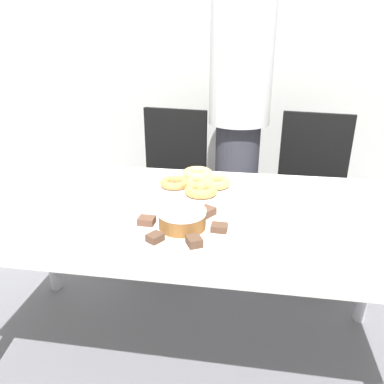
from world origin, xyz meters
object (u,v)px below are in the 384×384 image
(plate_cake, at_px, (182,228))
(napkin, at_px, (340,212))
(office_chair_left, at_px, (168,191))
(plate_donuts, at_px, (200,188))
(office_chair_right, at_px, (308,200))
(person_standing, at_px, (239,111))
(frosted_cake, at_px, (182,219))

(plate_cake, height_order, napkin, plate_cake)
(office_chair_left, relative_size, plate_donuts, 2.56)
(office_chair_right, bearing_deg, plate_cake, -109.84)
(office_chair_right, relative_size, plate_donuts, 2.56)
(person_standing, bearing_deg, plate_donuts, -100.31)
(office_chair_right, relative_size, frosted_cake, 5.86)
(office_chair_right, bearing_deg, frosted_cake, -109.84)
(office_chair_right, xyz_separation_m, napkin, (-0.02, -0.78, 0.28))
(office_chair_right, bearing_deg, plate_donuts, -121.90)
(office_chair_left, bearing_deg, plate_cake, -66.34)
(office_chair_right, height_order, plate_donuts, office_chair_right)
(plate_cake, relative_size, plate_donuts, 0.93)
(office_chair_left, bearing_deg, napkin, -35.64)
(office_chair_left, bearing_deg, office_chair_right, 8.28)
(person_standing, relative_size, office_chair_left, 1.91)
(person_standing, distance_m, plate_cake, 1.09)
(frosted_cake, distance_m, napkin, 0.58)
(plate_cake, distance_m, napkin, 0.58)
(plate_cake, xyz_separation_m, napkin, (0.54, 0.21, -0.00))
(person_standing, bearing_deg, frosted_cake, -97.12)
(office_chair_left, relative_size, office_chair_right, 1.00)
(office_chair_left, xyz_separation_m, plate_cake, (0.27, -0.99, 0.29))
(office_chair_right, bearing_deg, person_standing, -179.89)
(person_standing, relative_size, plate_donuts, 4.88)
(person_standing, xyz_separation_m, plate_donuts, (-0.13, -0.70, -0.20))
(office_chair_left, xyz_separation_m, office_chair_right, (0.83, -0.00, 0.00))
(frosted_cake, relative_size, napkin, 1.11)
(person_standing, distance_m, office_chair_left, 0.64)
(plate_donuts, distance_m, napkin, 0.55)
(person_standing, bearing_deg, office_chair_right, -9.33)
(person_standing, height_order, frosted_cake, person_standing)
(napkin, bearing_deg, frosted_cake, -158.41)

